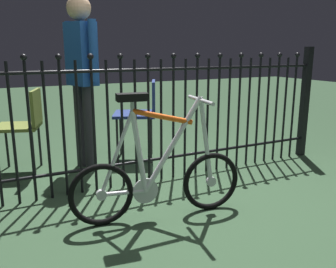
% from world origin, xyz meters
% --- Properties ---
extents(ground_plane, '(20.00, 20.00, 0.00)m').
position_xyz_m(ground_plane, '(0.00, 0.00, 0.00)').
color(ground_plane, '#2C462D').
extents(iron_fence, '(3.62, 0.07, 1.18)m').
position_xyz_m(iron_fence, '(-0.04, 0.74, 0.59)').
color(iron_fence, black).
rests_on(iron_fence, ground).
extents(bicycle, '(1.22, 0.40, 0.88)m').
position_xyz_m(bicycle, '(-0.31, 0.06, 0.31)').
color(bicycle, black).
rests_on(bicycle, ground).
extents(chair_olive, '(0.50, 0.49, 0.79)m').
position_xyz_m(chair_olive, '(-1.02, 1.52, 0.49)').
color(chair_olive, black).
rests_on(chair_olive, ground).
extents(chair_navy, '(0.57, 0.57, 0.84)m').
position_xyz_m(chair_navy, '(0.13, 1.40, 0.53)').
color(chair_navy, black).
rests_on(chair_navy, ground).
extents(person_visitor, '(0.27, 0.46, 1.63)m').
position_xyz_m(person_visitor, '(-0.48, 1.38, 0.98)').
color(person_visitor, '#2D2D33').
rests_on(person_visitor, ground).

